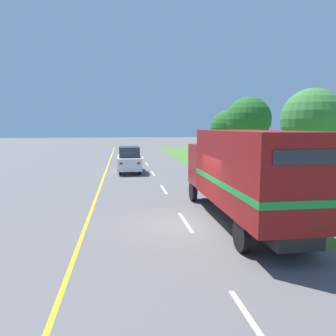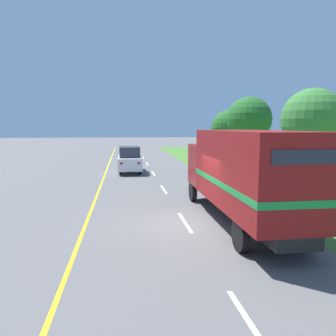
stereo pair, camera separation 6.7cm
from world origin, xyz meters
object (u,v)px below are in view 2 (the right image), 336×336
highway_sign (277,164)px  roadside_tree_near (312,119)px  roadside_tree_far (229,128)px  delineator_post (306,211)px  horse_trailer_truck (242,172)px  roadside_tree_mid (249,119)px  lead_car_white (130,160)px

highway_sign → roadside_tree_near: (3.95, 3.09, 2.61)m
roadside_tree_far → delineator_post: size_ratio=5.98×
horse_trailer_truck → roadside_tree_mid: roadside_tree_mid is taller
highway_sign → delineator_post: size_ratio=2.71×
lead_car_white → roadside_tree_far: (12.65, 13.83, 2.42)m
lead_car_white → highway_sign: (8.26, -8.25, 0.47)m
horse_trailer_truck → highway_sign: size_ratio=3.44×
delineator_post → roadside_tree_near: bearing=58.5°
highway_sign → roadside_tree_near: size_ratio=0.42×
roadside_tree_mid → delineator_post: roadside_tree_mid is taller
roadside_tree_near → delineator_post: (-5.99, -9.77, -3.59)m
lead_car_white → horse_trailer_truck: bearing=-75.2°
highway_sign → delineator_post: highway_sign is taller
highway_sign → roadside_tree_far: (4.39, 22.08, 1.96)m
lead_car_white → roadside_tree_near: size_ratio=0.72×
horse_trailer_truck → lead_car_white: bearing=104.8°
delineator_post → horse_trailer_truck: bearing=171.0°
horse_trailer_truck → roadside_tree_mid: 20.72m
lead_car_white → highway_sign: highway_sign is taller
roadside_tree_near → delineator_post: roadside_tree_near is taller
delineator_post → lead_car_white: bearing=112.6°
horse_trailer_truck → roadside_tree_mid: bearing=68.0°
highway_sign → delineator_post: bearing=-107.0°
lead_car_white → highway_sign: 11.68m
horse_trailer_truck → roadside_tree_far: size_ratio=1.56×
horse_trailer_truck → roadside_tree_far: roadside_tree_far is taller
roadside_tree_mid → delineator_post: size_ratio=6.81×
roadside_tree_far → roadside_tree_near: bearing=-91.3°
lead_car_white → roadside_tree_far: bearing=47.6°
horse_trailer_truck → lead_car_white: horse_trailer_truck is taller
roadside_tree_far → horse_trailer_truck: bearing=-107.2°
roadside_tree_near → horse_trailer_truck: bearing=-131.7°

